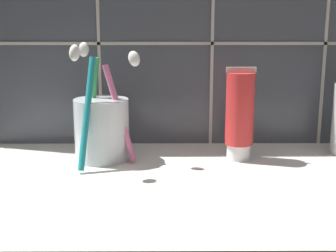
# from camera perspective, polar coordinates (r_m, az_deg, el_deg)

# --- Properties ---
(sink_counter) EXTENTS (0.74, 0.39, 0.02)m
(sink_counter) POSITION_cam_1_polar(r_m,az_deg,el_deg) (0.63, 5.07, -7.46)
(sink_counter) COLOR silver
(sink_counter) RESTS_ON ground
(tile_wall_backsplash) EXTENTS (0.84, 0.02, 0.50)m
(tile_wall_backsplash) POSITION_cam_1_polar(r_m,az_deg,el_deg) (0.78, 4.07, 14.42)
(tile_wall_backsplash) COLOR #4C515B
(tile_wall_backsplash) RESTS_ON ground
(toothbrush_cup) EXTENTS (0.11, 0.13, 0.18)m
(toothbrush_cup) POSITION_cam_1_polar(r_m,az_deg,el_deg) (0.70, -8.09, -0.12)
(toothbrush_cup) COLOR silver
(toothbrush_cup) RESTS_ON sink_counter
(toothpaste_tube) EXTENTS (0.04, 0.04, 0.14)m
(toothpaste_tube) POSITION_cam_1_polar(r_m,az_deg,el_deg) (0.70, 8.74, 1.40)
(toothpaste_tube) COLOR white
(toothpaste_tube) RESTS_ON sink_counter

